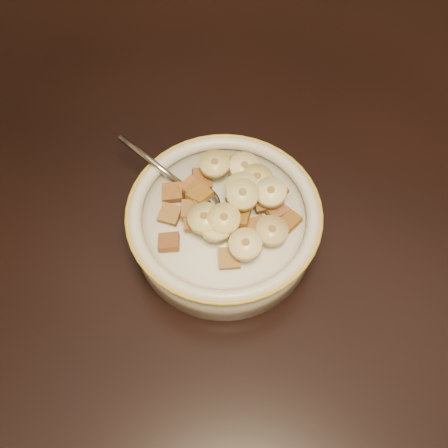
% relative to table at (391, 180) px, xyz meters
% --- Properties ---
extents(floor, '(4.00, 4.50, 0.10)m').
position_rel_table_xyz_m(floor, '(0.00, 0.00, -0.78)').
color(floor, '#422816').
rests_on(floor, ground).
extents(table, '(1.42, 0.93, 0.04)m').
position_rel_table_xyz_m(table, '(0.00, 0.00, 0.00)').
color(table, black).
rests_on(table, floor).
extents(cereal_bowl, '(0.19, 0.19, 0.04)m').
position_rel_table_xyz_m(cereal_bowl, '(-0.15, -0.15, 0.04)').
color(cereal_bowl, beige).
rests_on(cereal_bowl, table).
extents(milk, '(0.15, 0.15, 0.00)m').
position_rel_table_xyz_m(milk, '(-0.15, -0.15, 0.06)').
color(milk, white).
rests_on(milk, cereal_bowl).
extents(spoon, '(0.05, 0.05, 0.01)m').
position_rel_table_xyz_m(spoon, '(-0.18, -0.14, 0.07)').
color(spoon, '#B3B3B3').
rests_on(spoon, cereal_bowl).
extents(cereal_square_0, '(0.03, 0.03, 0.01)m').
position_rel_table_xyz_m(cereal_square_0, '(-0.21, -0.15, 0.07)').
color(cereal_square_0, '#9A5824').
rests_on(cereal_square_0, milk).
extents(cereal_square_1, '(0.03, 0.03, 0.01)m').
position_rel_table_xyz_m(cereal_square_1, '(-0.18, -0.16, 0.08)').
color(cereal_square_1, '#945A31').
rests_on(cereal_square_1, milk).
extents(cereal_square_2, '(0.03, 0.03, 0.01)m').
position_rel_table_xyz_m(cereal_square_2, '(-0.12, -0.11, 0.07)').
color(cereal_square_2, brown).
rests_on(cereal_square_2, milk).
extents(cereal_square_3, '(0.02, 0.02, 0.01)m').
position_rel_table_xyz_m(cereal_square_3, '(-0.13, -0.10, 0.07)').
color(cereal_square_3, brown).
rests_on(cereal_square_3, milk).
extents(cereal_square_4, '(0.02, 0.02, 0.01)m').
position_rel_table_xyz_m(cereal_square_4, '(-0.14, -0.16, 0.08)').
color(cereal_square_4, '#955F19').
rests_on(cereal_square_4, milk).
extents(cereal_square_5, '(0.02, 0.02, 0.01)m').
position_rel_table_xyz_m(cereal_square_5, '(-0.20, -0.17, 0.07)').
color(cereal_square_5, olive).
rests_on(cereal_square_5, milk).
extents(cereal_square_6, '(0.03, 0.03, 0.01)m').
position_rel_table_xyz_m(cereal_square_6, '(-0.18, -0.17, 0.08)').
color(cereal_square_6, '#9B541F').
rests_on(cereal_square_6, milk).
extents(cereal_square_7, '(0.03, 0.03, 0.01)m').
position_rel_table_xyz_m(cereal_square_7, '(-0.12, -0.13, 0.08)').
color(cereal_square_7, brown).
rests_on(cereal_square_7, milk).
extents(cereal_square_8, '(0.03, 0.03, 0.01)m').
position_rel_table_xyz_m(cereal_square_8, '(-0.12, -0.16, 0.08)').
color(cereal_square_8, brown).
rests_on(cereal_square_8, milk).
extents(cereal_square_9, '(0.03, 0.03, 0.01)m').
position_rel_table_xyz_m(cereal_square_9, '(-0.15, -0.10, 0.07)').
color(cereal_square_9, brown).
rests_on(cereal_square_9, milk).
extents(cereal_square_10, '(0.03, 0.03, 0.01)m').
position_rel_table_xyz_m(cereal_square_10, '(-0.13, -0.20, 0.08)').
color(cereal_square_10, olive).
rests_on(cereal_square_10, milk).
extents(cereal_square_11, '(0.03, 0.03, 0.01)m').
position_rel_table_xyz_m(cereal_square_11, '(-0.18, -0.15, 0.08)').
color(cereal_square_11, '#8E581C').
rests_on(cereal_square_11, milk).
extents(cereal_square_12, '(0.03, 0.03, 0.01)m').
position_rel_table_xyz_m(cereal_square_12, '(-0.11, -0.13, 0.07)').
color(cereal_square_12, '#975E36').
rests_on(cereal_square_12, milk).
extents(cereal_square_13, '(0.03, 0.03, 0.01)m').
position_rel_table_xyz_m(cereal_square_13, '(-0.16, -0.09, 0.07)').
color(cereal_square_13, olive).
rests_on(cereal_square_13, milk).
extents(cereal_square_14, '(0.03, 0.03, 0.01)m').
position_rel_table_xyz_m(cereal_square_14, '(-0.14, -0.14, 0.09)').
color(cereal_square_14, brown).
rests_on(cereal_square_14, milk).
extents(cereal_square_15, '(0.03, 0.03, 0.01)m').
position_rel_table_xyz_m(cereal_square_15, '(-0.09, -0.14, 0.07)').
color(cereal_square_15, brown).
rests_on(cereal_square_15, milk).
extents(cereal_square_16, '(0.03, 0.03, 0.01)m').
position_rel_table_xyz_m(cereal_square_16, '(-0.19, -0.14, 0.07)').
color(cereal_square_16, '#985925').
rests_on(cereal_square_16, milk).
extents(cereal_square_17, '(0.03, 0.03, 0.01)m').
position_rel_table_xyz_m(cereal_square_17, '(-0.17, -0.17, 0.09)').
color(cereal_square_17, brown).
rests_on(cereal_square_17, milk).
extents(cereal_square_18, '(0.02, 0.02, 0.01)m').
position_rel_table_xyz_m(cereal_square_18, '(-0.17, -0.16, 0.08)').
color(cereal_square_18, brown).
rests_on(cereal_square_18, milk).
extents(cereal_square_19, '(0.03, 0.03, 0.01)m').
position_rel_table_xyz_m(cereal_square_19, '(-0.11, -0.11, 0.07)').
color(cereal_square_19, brown).
rests_on(cereal_square_19, milk).
extents(cereal_square_20, '(0.03, 0.03, 0.01)m').
position_rel_table_xyz_m(cereal_square_20, '(-0.19, -0.20, 0.07)').
color(cereal_square_20, brown).
rests_on(cereal_square_20, milk).
extents(cereal_square_21, '(0.03, 0.03, 0.01)m').
position_rel_table_xyz_m(cereal_square_21, '(-0.19, -0.12, 0.07)').
color(cereal_square_21, brown).
rests_on(cereal_square_21, milk).
extents(cereal_square_22, '(0.03, 0.03, 0.01)m').
position_rel_table_xyz_m(cereal_square_22, '(-0.19, -0.14, 0.08)').
color(cereal_square_22, '#92641C').
rests_on(cereal_square_22, milk).
extents(banana_slice_0, '(0.04, 0.04, 0.01)m').
position_rel_table_xyz_m(banana_slice_0, '(-0.13, -0.11, 0.08)').
color(banana_slice_0, '#D1BC71').
rests_on(banana_slice_0, milk).
extents(banana_slice_1, '(0.04, 0.04, 0.01)m').
position_rel_table_xyz_m(banana_slice_1, '(-0.15, -0.17, 0.10)').
color(banana_slice_1, '#FFE17C').
rests_on(banana_slice_1, milk).
extents(banana_slice_2, '(0.04, 0.04, 0.02)m').
position_rel_table_xyz_m(banana_slice_2, '(-0.14, -0.14, 0.10)').
color(banana_slice_2, '#DFD37E').
rests_on(banana_slice_2, milk).
extents(banana_slice_3, '(0.04, 0.04, 0.01)m').
position_rel_table_xyz_m(banana_slice_3, '(-0.15, -0.10, 0.08)').
color(banana_slice_3, '#FCE29C').
rests_on(banana_slice_3, milk).
extents(banana_slice_4, '(0.03, 0.03, 0.01)m').
position_rel_table_xyz_m(banana_slice_4, '(-0.14, -0.13, 0.10)').
color(banana_slice_4, '#FFF392').
rests_on(banana_slice_4, milk).
extents(banana_slice_5, '(0.04, 0.04, 0.01)m').
position_rel_table_xyz_m(banana_slice_5, '(-0.12, -0.19, 0.09)').
color(banana_slice_5, beige).
rests_on(banana_slice_5, milk).
extents(banana_slice_6, '(0.04, 0.04, 0.01)m').
position_rel_table_xyz_m(banana_slice_6, '(-0.15, -0.18, 0.09)').
color(banana_slice_6, '#F1DE8F').
rests_on(banana_slice_6, milk).
extents(banana_slice_7, '(0.04, 0.04, 0.01)m').
position_rel_table_xyz_m(banana_slice_7, '(-0.18, -0.11, 0.09)').
color(banana_slice_7, '#DACB6C').
rests_on(banana_slice_7, milk).
extents(banana_slice_8, '(0.04, 0.04, 0.01)m').
position_rel_table_xyz_m(banana_slice_8, '(-0.12, -0.12, 0.09)').
color(banana_slice_8, beige).
rests_on(banana_slice_8, milk).
extents(banana_slice_9, '(0.04, 0.04, 0.01)m').
position_rel_table_xyz_m(banana_slice_9, '(-0.10, -0.16, 0.08)').
color(banana_slice_9, '#CFBF7E').
rests_on(banana_slice_9, milk).
extents(banana_slice_10, '(0.04, 0.04, 0.02)m').
position_rel_table_xyz_m(banana_slice_10, '(-0.16, -0.18, 0.09)').
color(banana_slice_10, '#FFF27F').
rests_on(banana_slice_10, milk).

